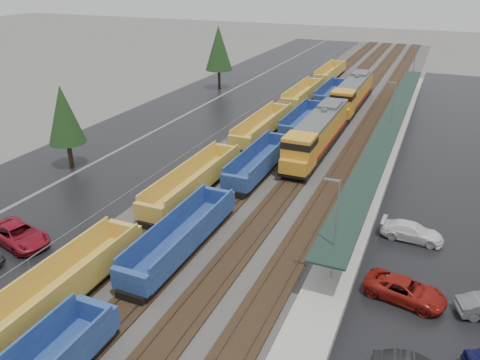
# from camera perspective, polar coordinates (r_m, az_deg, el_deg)

# --- Properties ---
(ballast_strip) EXTENTS (20.00, 160.00, 0.08)m
(ballast_strip) POSITION_cam_1_polar(r_m,az_deg,el_deg) (71.06, 10.93, 7.62)
(ballast_strip) COLOR #302D2B
(ballast_strip) RESTS_ON ground
(trackbed) EXTENTS (14.60, 160.00, 0.22)m
(trackbed) POSITION_cam_1_polar(r_m,az_deg,el_deg) (71.03, 10.94, 7.71)
(trackbed) COLOR black
(trackbed) RESTS_ON ground
(west_parking_lot) EXTENTS (10.00, 160.00, 0.02)m
(west_parking_lot) POSITION_cam_1_polar(r_m,az_deg,el_deg) (75.52, -0.32, 9.02)
(west_parking_lot) COLOR black
(west_parking_lot) RESTS_ON ground
(west_road) EXTENTS (9.00, 160.00, 0.02)m
(west_road) POSITION_cam_1_polar(r_m,az_deg,el_deg) (79.93, -7.00, 9.71)
(west_road) COLOR black
(west_road) RESTS_ON ground
(east_commuter_lot) EXTENTS (16.00, 100.00, 0.02)m
(east_commuter_lot) POSITION_cam_1_polar(r_m,az_deg,el_deg) (60.30, 26.45, 2.39)
(east_commuter_lot) COLOR black
(east_commuter_lot) RESTS_ON ground
(station_platform) EXTENTS (3.00, 80.00, 8.00)m
(station_platform) POSITION_cam_1_polar(r_m,az_deg,el_deg) (60.07, 17.61, 4.51)
(station_platform) COLOR #9E9B93
(station_platform) RESTS_ON ground
(chainlink_fence) EXTENTS (0.08, 160.04, 2.02)m
(chainlink_fence) POSITION_cam_1_polar(r_m,az_deg,el_deg) (71.73, 3.25, 9.48)
(chainlink_fence) COLOR gray
(chainlink_fence) RESTS_ON ground
(tree_west_near) EXTENTS (3.96, 3.96, 9.00)m
(tree_west_near) POSITION_cam_1_polar(r_m,az_deg,el_deg) (53.49, -20.68, 7.45)
(tree_west_near) COLOR #332316
(tree_west_near) RESTS_ON ground
(tree_west_far) EXTENTS (4.84, 4.84, 11.00)m
(tree_west_far) POSITION_cam_1_polar(r_m,az_deg,el_deg) (86.24, -2.62, 15.75)
(tree_west_far) COLOR #332316
(tree_west_far) RESTS_ON ground
(locomotive_lead) EXTENTS (3.10, 20.40, 4.62)m
(locomotive_lead) POSITION_cam_1_polar(r_m,az_deg,el_deg) (55.25, 9.37, 5.55)
(locomotive_lead) COLOR black
(locomotive_lead) RESTS_ON ground
(locomotive_trail) EXTENTS (3.10, 20.40, 4.62)m
(locomotive_trail) POSITION_cam_1_polar(r_m,az_deg,el_deg) (75.06, 13.52, 10.19)
(locomotive_trail) COLOR black
(locomotive_trail) RESTS_ON ground
(well_string_yellow) EXTENTS (2.85, 109.45, 2.53)m
(well_string_yellow) POSITION_cam_1_polar(r_m,az_deg,el_deg) (52.88, -0.77, 3.62)
(well_string_yellow) COLOR gold
(well_string_yellow) RESTS_ON ground
(well_string_blue) EXTENTS (2.81, 96.44, 2.49)m
(well_string_blue) POSITION_cam_1_polar(r_m,az_deg,el_deg) (42.65, -1.57, -1.72)
(well_string_blue) COLOR navy
(well_string_blue) RESTS_ON ground
(parked_car_west_c) EXTENTS (3.92, 6.30, 1.63)m
(parked_car_west_c) POSITION_cam_1_polar(r_m,az_deg,el_deg) (41.05, -25.42, -6.05)
(parked_car_west_c) COLOR maroon
(parked_car_west_c) RESTS_ON ground
(parked_car_east_b) EXTENTS (3.34, 5.58, 1.45)m
(parked_car_east_b) POSITION_cam_1_polar(r_m,az_deg,el_deg) (33.28, 19.48, -12.57)
(parked_car_east_b) COLOR maroon
(parked_car_east_b) RESTS_ON ground
(parked_car_east_c) EXTENTS (2.15, 4.92, 1.41)m
(parked_car_east_c) POSITION_cam_1_polar(r_m,az_deg,el_deg) (40.17, 20.22, -5.95)
(parked_car_east_c) COLOR white
(parked_car_east_c) RESTS_ON ground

